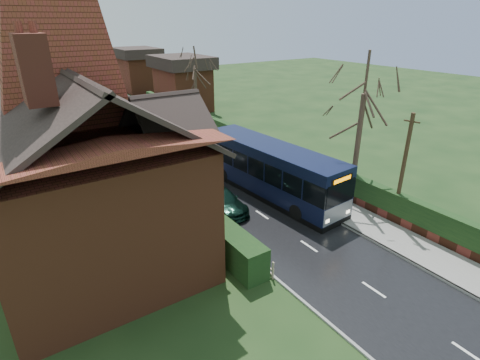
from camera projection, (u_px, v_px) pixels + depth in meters
ground at (284, 230)px, 20.62m from camera, size 140.00×140.00×0.00m
road at (199, 172)px, 28.24m from camera, size 6.00×100.00×0.02m
pavement at (245, 161)px, 30.38m from camera, size 2.50×100.00×0.14m
kerb_right at (232, 164)px, 29.77m from camera, size 0.12×100.00×0.14m
kerb_left at (161, 181)px, 26.67m from camera, size 0.12×100.00×0.10m
front_hedge at (179, 200)px, 22.13m from camera, size 1.20×16.00×1.60m
picket_fence at (191, 203)px, 22.65m from camera, size 0.10×16.00×0.90m
right_wall_hedge at (260, 146)px, 30.79m from camera, size 0.60×50.00×1.80m
brick_house at (85, 161)px, 18.07m from camera, size 9.30×14.60×10.30m
bus at (271, 171)px, 24.15m from camera, size 3.35×11.24×3.37m
car_silver at (162, 170)px, 26.66m from camera, size 1.97×4.50×1.51m
car_green at (222, 200)px, 22.55m from camera, size 1.87×4.37×1.25m
car_distant at (113, 102)px, 48.41m from camera, size 2.83×4.75×1.48m
bus_stop_sign at (293, 162)px, 24.89m from camera, size 0.13×0.44×2.90m
telegraph_pole at (403, 170)px, 20.16m from camera, size 0.25×0.81×6.32m
tree_right_near at (365, 86)px, 21.20m from camera, size 4.46×4.46×9.62m
tree_right_far at (194, 64)px, 37.58m from camera, size 4.48×4.48×8.65m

